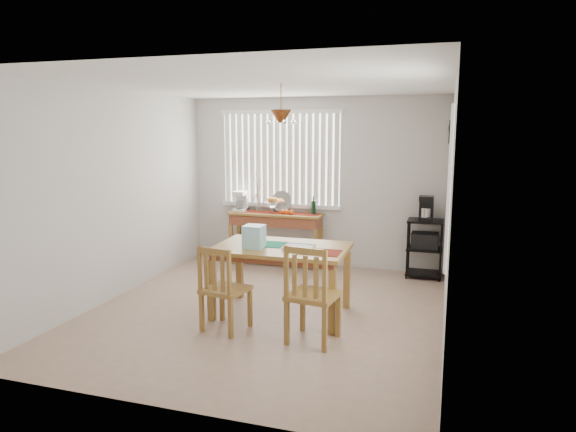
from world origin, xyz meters
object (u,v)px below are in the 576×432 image
(wire_cart, at_px, (425,243))
(cart_items, at_px, (426,209))
(chair_right, at_px, (312,295))
(sideboard, at_px, (276,226))
(chair_left, at_px, (223,289))
(dining_table, at_px, (281,254))

(wire_cart, relative_size, cart_items, 2.43)
(cart_items, relative_size, chair_right, 0.34)
(wire_cart, bearing_deg, cart_items, 90.00)
(sideboard, xyz_separation_m, chair_left, (0.33, -2.72, -0.17))
(cart_items, bearing_deg, chair_right, -109.34)
(cart_items, bearing_deg, sideboard, 179.64)
(wire_cart, relative_size, chair_right, 0.83)
(dining_table, relative_size, chair_left, 1.63)
(wire_cart, distance_m, dining_table, 2.54)
(chair_right, bearing_deg, chair_left, 178.19)
(wire_cart, bearing_deg, dining_table, -126.19)
(sideboard, distance_m, cart_items, 2.29)
(wire_cart, height_order, dining_table, wire_cart)
(wire_cart, height_order, cart_items, cart_items)
(wire_cart, bearing_deg, chair_left, -125.55)
(cart_items, height_order, chair_right, cart_items)
(sideboard, bearing_deg, cart_items, -0.36)
(dining_table, bearing_deg, sideboard, 110.17)
(wire_cart, height_order, chair_left, chair_left)
(chair_right, bearing_deg, dining_table, 128.23)
(chair_right, bearing_deg, wire_cart, 70.60)
(cart_items, distance_m, chair_right, 2.94)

